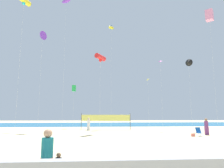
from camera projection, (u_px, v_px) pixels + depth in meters
ground_plane at (106, 140)px, 17.42m from camera, size 120.00×120.00×0.00m
ocean_band at (100, 124)px, 46.69m from camera, size 120.00×20.00×0.01m
mother_figure at (47, 153)px, 6.81m from camera, size 0.39×0.39×1.72m
toddler_figure at (58, 166)px, 6.81m from camera, size 0.21×0.21×0.93m
beachgoer_plum_shirt at (206, 126)px, 22.45m from camera, size 0.42×0.42×1.81m
beachgoer_white_shirt at (89, 123)px, 28.76m from camera, size 0.41×0.41×1.79m
folding_beach_chair at (199, 132)px, 21.01m from camera, size 0.52×0.65×0.89m
volleyball_net at (105, 118)px, 30.23m from camera, size 7.34×1.33×2.40m
beach_handbag at (193, 135)px, 20.62m from camera, size 0.36×0.18×0.29m
kite_yellow_diamond at (148, 80)px, 38.27m from camera, size 0.63×0.63×8.99m
kite_green_box at (74, 88)px, 34.11m from camera, size 0.64×0.64×7.11m
kite_violet_delta at (43, 36)px, 31.50m from camera, size 1.06×1.35×15.10m
kite_yellow_tube at (24, 1)px, 23.67m from camera, size 1.26×1.94×15.76m
kite_yellow_inflatable at (111, 28)px, 37.14m from camera, size 1.45×1.60×18.45m
kite_black_delta at (188, 62)px, 29.40m from camera, size 1.03×1.04×10.26m
kite_red_tube at (100, 58)px, 26.26m from camera, size 1.54×1.99×9.91m
kite_violet_inflatable at (66, 1)px, 34.04m from camera, size 1.83×1.31×21.63m
kite_magenta_diamond at (160, 63)px, 30.67m from camera, size 0.67×0.67×10.41m
kite_pink_box at (209, 15)px, 26.08m from camera, size 1.22×1.22×15.58m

